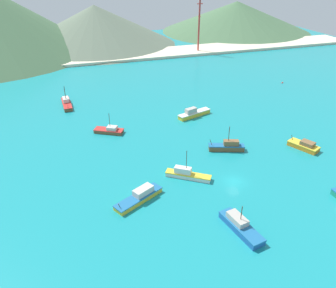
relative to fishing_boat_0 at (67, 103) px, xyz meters
name	(u,v)px	position (x,y,z in m)	size (l,w,h in m)	color
ground	(183,124)	(30.32, -23.93, -1.07)	(260.00, 280.00, 0.50)	teal
fishing_boat_0	(67,103)	(0.00, 0.00, 0.00)	(2.89, 10.41, 6.32)	brown
fishing_boat_1	(187,174)	(21.50, -49.41, 0.01)	(9.04, 7.17, 6.52)	silver
fishing_boat_2	(109,130)	(9.59, -23.15, -0.15)	(8.07, 6.20, 5.70)	brown
fishing_boat_3	(194,113)	(34.91, -20.37, 0.14)	(10.94, 5.34, 2.80)	gold
fishing_boat_5	(240,226)	(24.44, -66.99, 0.03)	(4.25, 9.74, 4.98)	#1E5BA8
fishing_boat_7	(140,197)	(10.18, -53.68, 0.00)	(10.45, 7.15, 2.28)	gold
fishing_boat_8	(304,146)	(53.19, -46.81, 0.00)	(5.73, 7.82, 2.38)	orange
fishing_boat_9	(227,146)	(35.05, -41.54, 0.17)	(8.77, 4.84, 6.35)	brown
buoy_0	(282,83)	(78.14, -2.54, -0.71)	(0.62, 0.62, 0.62)	red
beach_strip	(125,56)	(30.32, 53.67, -0.22)	(247.00, 18.86, 1.20)	beige
hill_central	(95,25)	(21.53, 85.43, 9.23)	(84.96, 84.96, 20.10)	#60705B
hill_east	(236,16)	(111.10, 95.93, 8.15)	(93.12, 93.12, 17.95)	#476B47
radio_tower	(199,23)	(66.23, 50.57, 13.22)	(2.75, 2.20, 27.55)	#B7332D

